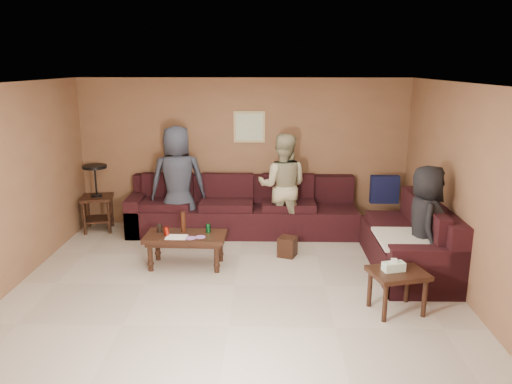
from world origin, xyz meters
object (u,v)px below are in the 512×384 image
Objects in this scene: end_table_left at (97,197)px; coffee_table at (185,239)px; side_table_right at (397,277)px; sectional_sofa at (294,224)px; waste_bin at (287,247)px; person_middle at (283,186)px; person_right at (425,224)px; person_left at (178,181)px.

coffee_table is at bearing -41.08° from end_table_left.
end_table_left is at bearing 147.34° from side_table_right.
waste_bin is (-0.11, -0.51, -0.18)m from sectional_sofa.
coffee_table is 3.89× the size of waste_bin.
person_middle is (3.06, -0.22, 0.25)m from end_table_left.
waste_bin is 0.17× the size of person_middle.
coffee_table is 0.67× the size of person_middle.
side_table_right is at bearing 123.24° from person_middle.
coffee_table is 1.60× the size of side_table_right.
end_table_left reaches higher than waste_bin.
end_table_left is (-1.70, 1.49, 0.19)m from coffee_table.
end_table_left is 3.08m from person_middle.
person_right is (4.82, -1.86, 0.17)m from end_table_left.
person_middle reaches higher than coffee_table.
coffee_table is 1.43m from person_left.
side_table_right is 0.42× the size of person_middle.
person_left reaches higher than person_middle.
person_middle reaches higher than waste_bin.
end_table_left reaches higher than coffee_table.
sectional_sofa is at bearing 77.63° from waste_bin.
waste_bin is 2.09m from person_left.
coffee_table is 1.91m from person_middle.
waste_bin is 1.12m from person_middle.
coffee_table is 1.00× the size of end_table_left.
person_right is at bearing -21.10° from end_table_left.
end_table_left is at bearing 3.66° from person_middle.
person_left reaches higher than end_table_left.
end_table_left is 3.89× the size of waste_bin.
end_table_left reaches higher than side_table_right.
person_middle is at bearing 93.46° from waste_bin.
coffee_table reaches higher than side_table_right.
coffee_table is 0.74× the size of person_right.
waste_bin is at bearing 124.99° from side_table_right.
person_right reaches higher than waste_bin.
person_right is at bearing -24.36° from waste_bin.
sectional_sofa is 16.24× the size of waste_bin.
person_right reaches higher than sectional_sofa.
side_table_right is (2.57, -1.25, 0.03)m from coffee_table.
sectional_sofa is 0.65m from person_middle.
sectional_sofa is 3.09× the size of person_right.
person_right is (3.11, -0.37, 0.36)m from coffee_table.
person_middle is (-0.05, 0.87, 0.69)m from waste_bin.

